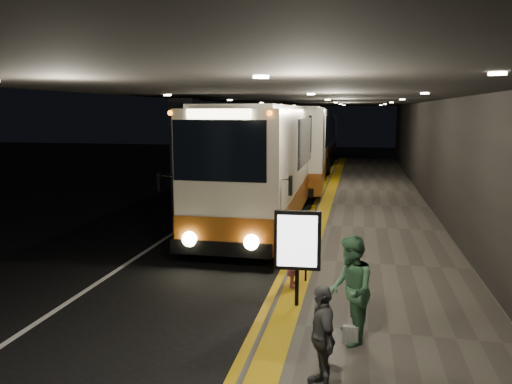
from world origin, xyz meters
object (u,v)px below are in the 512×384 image
(passenger_waiting_green, at_px, (350,290))
(bag_polka, at_px, (351,335))
(coach_main, at_px, (267,167))
(passenger_boarding, at_px, (294,253))
(passenger_waiting_grey, at_px, (322,336))
(coach_second, at_px, (301,149))
(info_sign, at_px, (297,242))
(coach_third, at_px, (319,139))
(stanchion_post, at_px, (306,258))

(passenger_waiting_green, distance_m, bag_polka, 0.76)
(coach_main, distance_m, bag_polka, 10.75)
(passenger_boarding, distance_m, passenger_waiting_grey, 4.07)
(coach_second, height_order, passenger_waiting_green, coach_second)
(bag_polka, bearing_deg, coach_second, 99.12)
(passenger_waiting_grey, xyz_separation_m, info_sign, (-0.70, 2.85, 0.56))
(coach_third, distance_m, stanchion_post, 31.07)
(coach_second, bearing_deg, passenger_waiting_grey, -85.23)
(coach_main, relative_size, passenger_boarding, 8.63)
(coach_third, bearing_deg, info_sign, -85.37)
(passenger_waiting_grey, bearing_deg, info_sign, 175.93)
(passenger_waiting_green, bearing_deg, stanchion_post, -169.75)
(coach_second, height_order, passenger_boarding, coach_second)
(coach_second, bearing_deg, coach_main, -93.99)
(coach_second, relative_size, info_sign, 6.77)
(coach_second, relative_size, passenger_waiting_green, 7.17)
(coach_main, relative_size, bag_polka, 41.46)
(passenger_waiting_green, xyz_separation_m, info_sign, (-1.06, 1.38, 0.39))
(coach_main, bearing_deg, info_sign, -76.86)
(coach_main, bearing_deg, passenger_boarding, -76.26)
(coach_third, relative_size, info_sign, 5.82)
(coach_second, height_order, info_sign, coach_second)
(coach_main, xyz_separation_m, passenger_boarding, (2.00, -7.52, -1.04))
(info_sign, bearing_deg, coach_third, 89.66)
(passenger_waiting_green, bearing_deg, info_sign, -152.10)
(passenger_waiting_green, distance_m, stanchion_post, 3.06)
(passenger_waiting_green, xyz_separation_m, bag_polka, (0.03, -0.09, -0.76))
(coach_third, height_order, passenger_waiting_grey, coach_third)
(coach_third, relative_size, passenger_waiting_grey, 7.55)
(coach_second, bearing_deg, bag_polka, -83.57)
(stanchion_post, bearing_deg, passenger_boarding, -121.49)
(coach_second, distance_m, passenger_boarding, 16.73)
(passenger_waiting_green, relative_size, passenger_waiting_grey, 1.23)
(coach_second, xyz_separation_m, passenger_waiting_green, (3.05, -19.10, -0.90))
(passenger_boarding, height_order, info_sign, info_sign)
(coach_main, bearing_deg, bag_polka, -73.14)
(stanchion_post, bearing_deg, coach_third, 94.07)
(passenger_boarding, relative_size, bag_polka, 4.80)
(bag_polka, bearing_deg, coach_third, 95.50)
(passenger_waiting_grey, bearing_deg, bag_polka, 146.63)
(coach_second, bearing_deg, info_sign, -86.26)
(passenger_boarding, distance_m, stanchion_post, 0.47)
(passenger_waiting_green, bearing_deg, coach_main, -171.58)
(coach_third, xyz_separation_m, info_sign, (2.18, -32.46, -0.24))
(passenger_waiting_green, height_order, stanchion_post, passenger_waiting_green)
(passenger_boarding, relative_size, stanchion_post, 1.36)
(coach_third, bearing_deg, bag_polka, -83.72)
(coach_second, relative_size, bag_polka, 41.54)
(bag_polka, bearing_deg, passenger_waiting_green, 106.56)
(coach_second, bearing_deg, passenger_boarding, -86.52)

